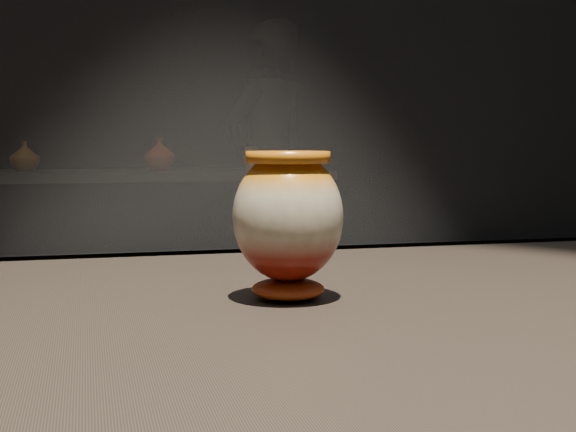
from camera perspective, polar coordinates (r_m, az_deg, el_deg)
The scene contains 6 objects.
main_vase at distance 0.87m, azimuth 0.00°, elevation -0.19°, with size 0.15×0.15×0.16m.
back_shelf at distance 4.45m, azimuth -10.09°, elevation -0.17°, with size 2.00×0.60×0.90m.
back_vase_left at distance 4.40m, azimuth -18.22°, elevation 4.04°, with size 0.15×0.15×0.16m, color #8F4D14.
back_vase_mid at distance 4.39m, azimuth -9.10°, elevation 4.35°, with size 0.17×0.17×0.17m, color maroon.
back_vase_right at distance 4.49m, azimuth -2.63°, elevation 4.15°, with size 0.08×0.08×0.13m, color #8F4D14.
visitor at distance 4.92m, azimuth -1.47°, elevation 3.46°, with size 0.65×0.43×1.79m, color black.
Camera 1 is at (-0.28, -0.80, 1.08)m, focal length 50.00 mm.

